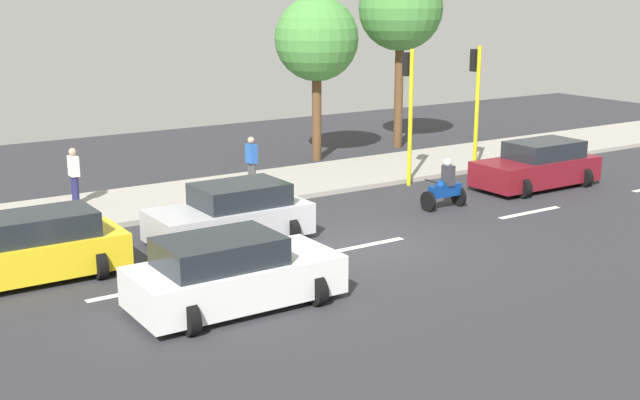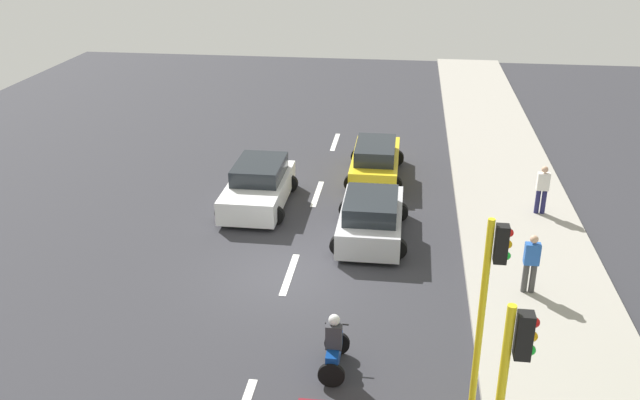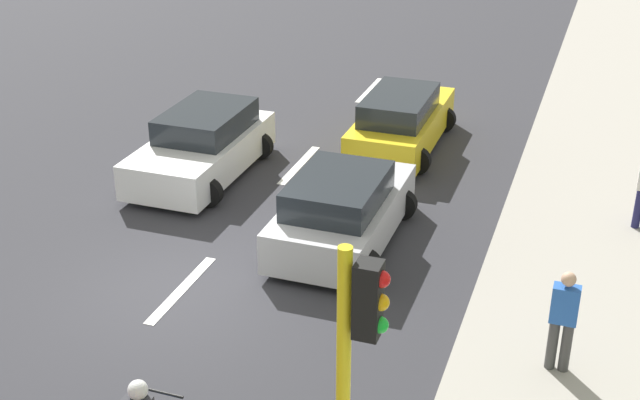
{
  "view_description": "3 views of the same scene",
  "coord_description": "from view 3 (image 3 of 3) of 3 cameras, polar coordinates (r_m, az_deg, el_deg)",
  "views": [
    {
      "loc": [
        -16.3,
        12.01,
        6.27
      ],
      "look_at": [
        0.56,
        0.99,
        1.23
      ],
      "focal_mm": 46.63,
      "sensor_mm": 36.0,
      "label": 1
    },
    {
      "loc": [
        3.09,
        -16.98,
        9.8
      ],
      "look_at": [
        0.54,
        2.63,
        1.23
      ],
      "focal_mm": 38.46,
      "sensor_mm": 36.0,
      "label": 2
    },
    {
      "loc": [
        6.73,
        -11.57,
        8.12
      ],
      "look_at": [
        1.99,
        1.86,
        1.27
      ],
      "focal_mm": 47.93,
      "sensor_mm": 36.0,
      "label": 3
    }
  ],
  "objects": [
    {
      "name": "car_white",
      "position": [
        19.9,
        -7.86,
        3.59
      ],
      "size": [
        2.35,
        4.29,
        1.52
      ],
      "color": "white",
      "rests_on": "ground"
    },
    {
      "name": "lane_stripe_south",
      "position": [
        20.49,
        -1.39,
        2.36
      ],
      "size": [
        0.2,
        2.4,
        0.01
      ],
      "primitive_type": "cube",
      "color": "white",
      "rests_on": "ground"
    },
    {
      "name": "lane_stripe_mid",
      "position": [
        15.65,
        -9.22,
        -5.9
      ],
      "size": [
        0.2,
        2.4,
        0.01
      ],
      "primitive_type": "cube",
      "color": "white",
      "rests_on": "ground"
    },
    {
      "name": "car_silver",
      "position": [
        16.68,
        1.47,
        -0.69
      ],
      "size": [
        2.34,
        4.08,
        1.52
      ],
      "color": "#B7B7BC",
      "rests_on": "ground"
    },
    {
      "name": "pedestrian_near_signal",
      "position": [
        13.26,
        15.92,
        -7.6
      ],
      "size": [
        0.4,
        0.24,
        1.69
      ],
      "color": "#3F3F3F",
      "rests_on": "sidewalk"
    },
    {
      "name": "lane_stripe_far_south",
      "position": [
        25.82,
        3.35,
        7.34
      ],
      "size": [
        0.2,
        2.4,
        0.01
      ],
      "primitive_type": "cube",
      "color": "white",
      "rests_on": "ground"
    },
    {
      "name": "ground_plane",
      "position": [
        15.68,
        -9.2,
        -6.08
      ],
      "size": [
        40.0,
        60.0,
        0.1
      ],
      "primitive_type": "cube",
      "color": "#2D2D33"
    },
    {
      "name": "sidewalk",
      "position": [
        14.1,
        17.24,
        -10.45
      ],
      "size": [
        4.0,
        60.0,
        0.15
      ],
      "primitive_type": "cube",
      "color": "#9E998E",
      "rests_on": "ground"
    },
    {
      "name": "traffic_light_corner",
      "position": [
        8.35,
        2.2,
        -12.74
      ],
      "size": [
        0.49,
        0.24,
        4.5
      ],
      "color": "yellow",
      "rests_on": "ground"
    },
    {
      "name": "car_yellow_cab",
      "position": [
        21.31,
        5.44,
        5.23
      ],
      "size": [
        2.16,
        4.45,
        1.52
      ],
      "color": "yellow",
      "rests_on": "ground"
    }
  ]
}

